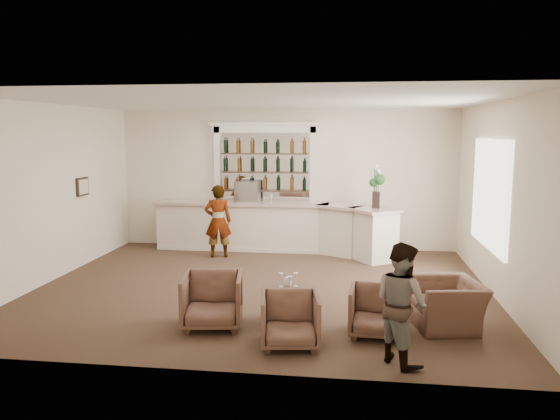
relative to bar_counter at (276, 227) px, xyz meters
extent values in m
plane|color=#503928|center=(0.16, -3.00, -0.57)|extent=(8.00, 8.00, 0.00)
cube|color=beige|center=(0.16, 0.50, 1.08)|extent=(8.00, 0.04, 3.30)
cube|color=beige|center=(-3.84, -3.00, 1.08)|extent=(0.04, 7.00, 3.30)
cube|color=beige|center=(4.16, -3.00, 1.08)|extent=(0.04, 7.00, 3.30)
cube|color=silver|center=(0.16, -3.00, 2.73)|extent=(8.00, 7.00, 0.04)
cube|color=white|center=(4.13, -2.50, 1.13)|extent=(0.05, 2.40, 1.90)
cube|color=black|center=(-3.81, -1.80, 1.08)|extent=(0.04, 0.46, 0.38)
cube|color=beige|center=(-3.78, -1.80, 1.08)|extent=(0.01, 0.38, 0.30)
cube|color=white|center=(-0.84, 0.15, -0.03)|extent=(4.00, 0.70, 1.08)
cube|color=#C6A69A|center=(-0.84, 0.13, 0.54)|extent=(4.10, 0.82, 0.06)
cube|color=white|center=(1.51, -0.08, -0.03)|extent=(1.12, 1.04, 1.08)
cube|color=#C6A69A|center=(1.51, -0.10, 0.54)|extent=(1.27, 1.19, 0.06)
cube|color=white|center=(2.21, -0.60, -0.03)|extent=(1.08, 1.14, 1.08)
cube|color=#C6A69A|center=(2.21, -0.62, 0.54)|extent=(1.24, 1.29, 0.06)
cube|color=silver|center=(-0.84, -0.18, -0.52)|extent=(4.00, 0.06, 0.10)
cube|color=white|center=(-0.34, 0.48, 1.38)|extent=(2.15, 0.02, 1.65)
cube|color=silver|center=(-1.49, 0.42, 0.88)|extent=(0.14, 0.16, 2.90)
cube|color=silver|center=(0.81, 0.42, 0.88)|extent=(0.14, 0.16, 2.90)
cube|color=silver|center=(-0.34, 0.42, 2.27)|extent=(2.52, 0.16, 0.18)
cube|color=silver|center=(-0.34, 0.42, 2.39)|extent=(2.64, 0.20, 0.08)
cube|color=#36281B|center=(-0.34, 0.37, 0.81)|extent=(2.05, 0.20, 0.03)
cube|color=#36281B|center=(-0.34, 0.37, 1.25)|extent=(2.05, 0.20, 0.03)
cube|color=#36281B|center=(-0.34, 0.37, 1.69)|extent=(2.05, 0.20, 0.03)
cylinder|color=#4F3522|center=(0.83, -4.65, -0.32)|extent=(0.71, 0.71, 0.50)
imported|color=gray|center=(-1.20, -0.75, 0.24)|extent=(0.67, 0.52, 1.62)
imported|color=gray|center=(2.35, -5.93, 0.17)|extent=(0.88, 0.91, 1.49)
imported|color=brown|center=(-0.22, -5.06, -0.18)|extent=(0.96, 0.98, 0.78)
imported|color=brown|center=(0.97, -5.61, -0.22)|extent=(0.86, 0.88, 0.70)
imported|color=brown|center=(2.11, -5.09, -0.23)|extent=(0.78, 0.80, 0.69)
imported|color=brown|center=(3.11, -4.61, -0.24)|extent=(1.09, 1.19, 0.67)
cube|color=silver|center=(-0.70, 0.10, 0.81)|extent=(0.56, 0.47, 0.49)
cube|color=black|center=(2.25, -0.51, 0.74)|extent=(0.16, 0.16, 0.35)
cube|color=white|center=(0.81, -4.51, -0.01)|extent=(0.08, 0.08, 0.12)
camera|label=1|loc=(1.75, -12.40, 2.22)|focal=35.00mm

